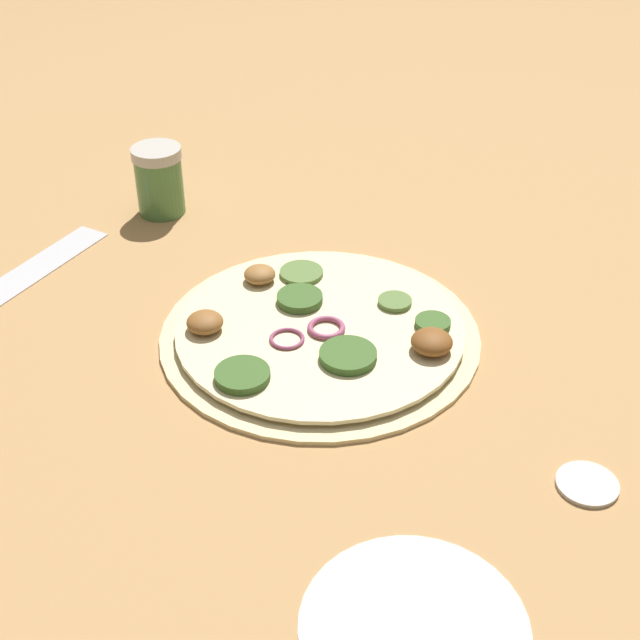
% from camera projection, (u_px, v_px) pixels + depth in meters
% --- Properties ---
extents(ground_plane, '(3.00, 3.00, 0.00)m').
position_uv_depth(ground_plane, '(320.00, 337.00, 0.82)').
color(ground_plane, tan).
extents(pizza, '(0.29, 0.29, 0.03)m').
position_uv_depth(pizza, '(320.00, 330.00, 0.82)').
color(pizza, beige).
rests_on(pizza, ground_plane).
extents(spice_jar, '(0.06, 0.06, 0.08)m').
position_uv_depth(spice_jar, '(159.00, 180.00, 1.00)').
color(spice_jar, '#4C7F42').
rests_on(spice_jar, ground_plane).
extents(loose_cap, '(0.05, 0.05, 0.01)m').
position_uv_depth(loose_cap, '(588.00, 482.00, 0.66)').
color(loose_cap, beige).
rests_on(loose_cap, ground_plane).
extents(flour_patch, '(0.15, 0.15, 0.00)m').
position_uv_depth(flour_patch, '(414.00, 625.00, 0.57)').
color(flour_patch, white).
rests_on(flour_patch, ground_plane).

